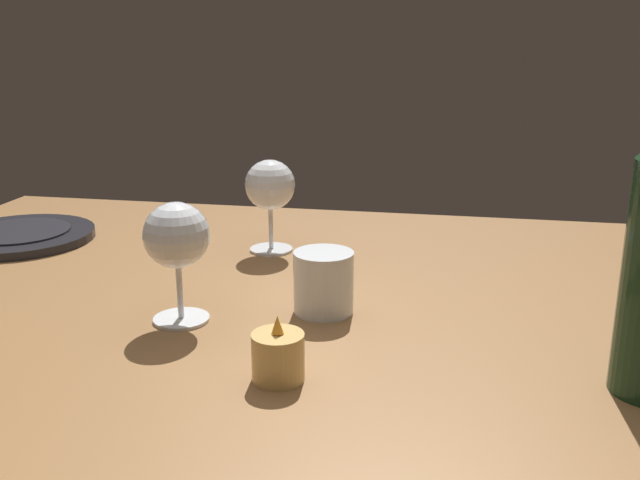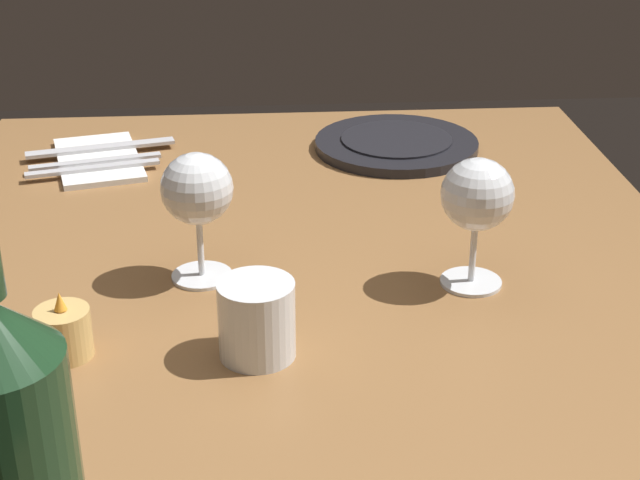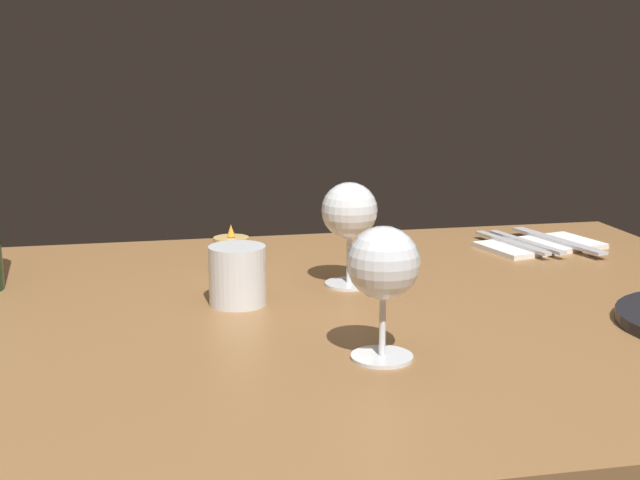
{
  "view_description": "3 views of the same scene",
  "coord_description": "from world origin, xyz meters",
  "px_view_note": "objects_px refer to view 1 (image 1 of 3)",
  "views": [
    {
      "loc": [
        -0.22,
        0.84,
        1.07
      ],
      "look_at": [
        -0.05,
        -0.02,
        0.81
      ],
      "focal_mm": 40.02,
      "sensor_mm": 36.0,
      "label": 1
    },
    {
      "loc": [
        -0.85,
        0.05,
        1.23
      ],
      "look_at": [
        -0.0,
        -0.01,
        0.82
      ],
      "focal_mm": 54.56,
      "sensor_mm": 36.0,
      "label": 2
    },
    {
      "loc": [
        -0.19,
        -1.02,
        1.06
      ],
      "look_at": [
        0.02,
        -0.02,
        0.84
      ],
      "focal_mm": 49.39,
      "sensor_mm": 36.0,
      "label": 3
    }
  ],
  "objects_px": {
    "wine_glass_right": "(177,239)",
    "water_tumbler": "(324,285)",
    "votive_candle": "(278,358)",
    "dinner_plate": "(19,236)",
    "wine_glass_left": "(270,188)"
  },
  "relations": [
    {
      "from": "wine_glass_right",
      "to": "water_tumbler",
      "type": "bearing_deg",
      "value": -159.8
    },
    {
      "from": "votive_candle",
      "to": "dinner_plate",
      "type": "height_order",
      "value": "votive_candle"
    },
    {
      "from": "votive_candle",
      "to": "wine_glass_right",
      "type": "bearing_deg",
      "value": -39.32
    },
    {
      "from": "dinner_plate",
      "to": "wine_glass_left",
      "type": "bearing_deg",
      "value": -176.98
    },
    {
      "from": "wine_glass_right",
      "to": "water_tumbler",
      "type": "relative_size",
      "value": 1.89
    },
    {
      "from": "wine_glass_left",
      "to": "votive_candle",
      "type": "xyz_separation_m",
      "value": [
        -0.11,
        0.41,
        -0.08
      ]
    },
    {
      "from": "wine_glass_left",
      "to": "water_tumbler",
      "type": "relative_size",
      "value": 1.88
    },
    {
      "from": "water_tumbler",
      "to": "votive_candle",
      "type": "distance_m",
      "value": 0.18
    },
    {
      "from": "wine_glass_right",
      "to": "votive_candle",
      "type": "height_order",
      "value": "wine_glass_right"
    },
    {
      "from": "wine_glass_right",
      "to": "dinner_plate",
      "type": "distance_m",
      "value": 0.48
    },
    {
      "from": "wine_glass_left",
      "to": "water_tumbler",
      "type": "distance_m",
      "value": 0.27
    },
    {
      "from": "water_tumbler",
      "to": "dinner_plate",
      "type": "relative_size",
      "value": 0.32
    },
    {
      "from": "votive_candle",
      "to": "dinner_plate",
      "type": "relative_size",
      "value": 0.28
    },
    {
      "from": "wine_glass_left",
      "to": "dinner_plate",
      "type": "xyz_separation_m",
      "value": [
        0.42,
        0.02,
        -0.09
      ]
    },
    {
      "from": "votive_candle",
      "to": "water_tumbler",
      "type": "bearing_deg",
      "value": -93.63
    }
  ]
}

